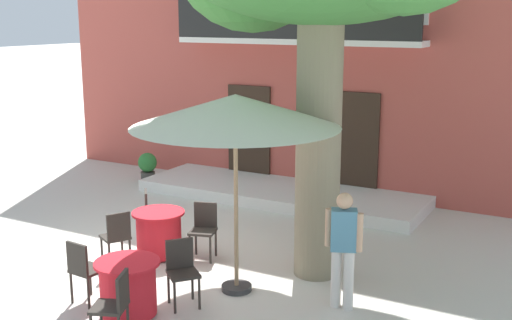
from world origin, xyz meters
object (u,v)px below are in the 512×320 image
object	(u,v)px
cafe_chair_near_tree_2	(204,226)
cafe_chair_middle_0	(182,268)
cafe_table_near_tree	(159,233)
cafe_chair_near_tree_0	(153,212)
cafe_table_middle	(128,288)
cafe_chair_near_tree_1	(117,235)
pedestrian_mid_plaza	(343,244)
cafe_umbrella	(235,112)
cafe_chair_middle_2	(115,303)
ground_planter_left	(148,166)
cafe_chair_middle_1	(84,268)

from	to	relation	value
cafe_chair_near_tree_2	cafe_chair_middle_0	world-z (taller)	same
cafe_table_near_tree	cafe_chair_near_tree_0	size ratio (longest dim) A/B	0.95
cafe_table_near_tree	cafe_chair_middle_0	xyz separation A→B (m)	(1.39, -1.31, 0.14)
cafe_table_middle	cafe_chair_middle_0	world-z (taller)	cafe_chair_middle_0
cafe_chair_near_tree_1	pedestrian_mid_plaza	xyz separation A→B (m)	(3.65, 0.33, 0.39)
cafe_chair_middle_0	cafe_umbrella	world-z (taller)	cafe_umbrella
cafe_chair_near_tree_1	cafe_table_middle	world-z (taller)	cafe_chair_near_tree_1
cafe_table_near_tree	cafe_table_middle	world-z (taller)	same
cafe_chair_near_tree_2	cafe_chair_middle_2	world-z (taller)	same
ground_planter_left	pedestrian_mid_plaza	distance (m)	7.80
cafe_chair_near_tree_1	ground_planter_left	world-z (taller)	cafe_chair_near_tree_1
cafe_table_near_tree	cafe_umbrella	xyz separation A→B (m)	(1.82, -0.57, 2.22)
cafe_chair_middle_1	cafe_umbrella	size ratio (longest dim) A/B	0.31
cafe_chair_near_tree_0	cafe_chair_middle_1	world-z (taller)	same
cafe_chair_middle_2	ground_planter_left	bearing A→B (deg)	125.48
cafe_chair_near_tree_2	cafe_umbrella	distance (m)	2.52
pedestrian_mid_plaza	ground_planter_left	bearing A→B (deg)	147.74
cafe_chair_near_tree_1	cafe_chair_middle_2	xyz separation A→B (m)	(1.62, -1.90, 0.00)
cafe_chair_near_tree_0	ground_planter_left	distance (m)	4.22
cafe_table_near_tree	cafe_chair_near_tree_1	distance (m)	0.77
cafe_chair_near_tree_1	cafe_chair_middle_0	bearing A→B (deg)	-20.11
cafe_table_middle	cafe_chair_middle_0	bearing A→B (deg)	56.08
cafe_table_near_tree	pedestrian_mid_plaza	world-z (taller)	pedestrian_mid_plaza
cafe_chair_middle_0	cafe_chair_middle_1	distance (m)	1.34
cafe_table_near_tree	cafe_chair_middle_1	bearing A→B (deg)	-83.57
cafe_chair_middle_2	cafe_chair_near_tree_2	bearing A→B (deg)	102.45
cafe_table_middle	cafe_chair_middle_1	world-z (taller)	cafe_chair_middle_1
cafe_table_near_tree	cafe_chair_middle_1	xyz separation A→B (m)	(0.22, -1.95, 0.14)
cafe_chair_near_tree_2	cafe_chair_middle_0	distance (m)	1.76
cafe_chair_near_tree_2	cafe_umbrella	size ratio (longest dim) A/B	0.31
cafe_table_middle	pedestrian_mid_plaza	distance (m)	2.90
cafe_chair_near_tree_0	cafe_chair_middle_2	size ratio (longest dim) A/B	1.00
cafe_table_middle	cafe_chair_middle_1	size ratio (longest dim) A/B	0.95
cafe_chair_middle_0	cafe_chair_middle_2	xyz separation A→B (m)	(-0.06, -1.29, 0.00)
cafe_chair_near_tree_0	cafe_chair_near_tree_1	size ratio (longest dim) A/B	1.00
cafe_table_middle	cafe_chair_middle_1	xyz separation A→B (m)	(-0.75, -0.02, 0.14)
pedestrian_mid_plaza	cafe_chair_middle_1	bearing A→B (deg)	-153.23
cafe_umbrella	ground_planter_left	world-z (taller)	cafe_umbrella
cafe_chair_near_tree_0	cafe_table_middle	distance (m)	2.90
cafe_chair_near_tree_2	cafe_chair_middle_1	world-z (taller)	same
cafe_chair_near_tree_0	cafe_chair_middle_0	world-z (taller)	same
cafe_table_middle	ground_planter_left	distance (m)	7.09
cafe_table_near_tree	cafe_chair_near_tree_2	world-z (taller)	cafe_chair_near_tree_2
cafe_table_near_tree	cafe_chair_near_tree_1	xyz separation A→B (m)	(-0.29, -0.70, 0.14)
cafe_chair_near_tree_0	cafe_chair_middle_0	size ratio (longest dim) A/B	1.00
ground_planter_left	cafe_chair_middle_0	bearing A→B (deg)	-47.85
pedestrian_mid_plaza	cafe_chair_near_tree_1	bearing A→B (deg)	-174.86
cafe_table_middle	cafe_chair_middle_1	bearing A→B (deg)	-178.84
cafe_chair_near_tree_0	cafe_chair_near_tree_2	world-z (taller)	same
cafe_chair_near_tree_1	cafe_umbrella	size ratio (longest dim) A/B	0.31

